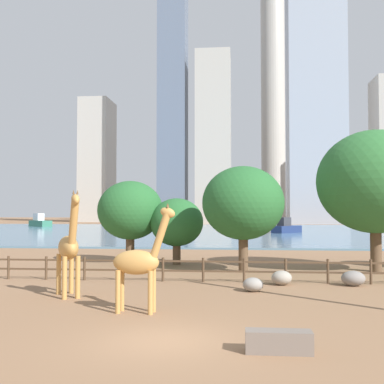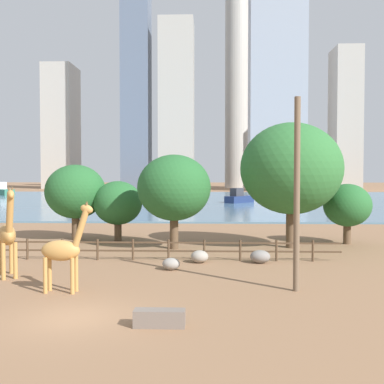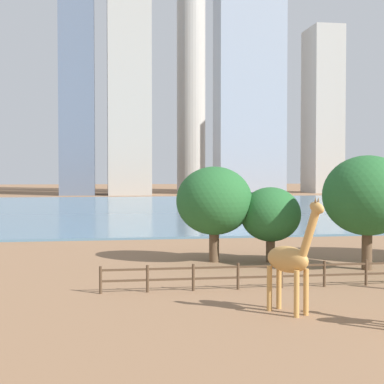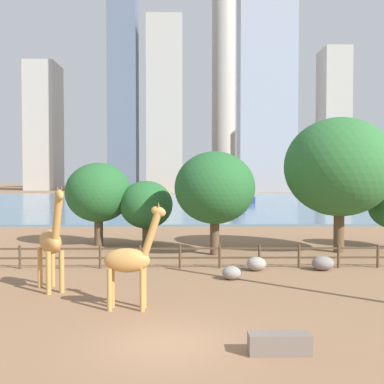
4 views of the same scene
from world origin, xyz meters
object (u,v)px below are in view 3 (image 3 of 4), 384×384
at_px(tree_center_broad, 367,196).
at_px(tree_right_small, 214,201).
at_px(giraffe_companion, 291,259).
at_px(boat_ferry, 259,204).
at_px(tree_left_large, 271,215).

distance_m(tree_center_broad, tree_right_small, 9.38).
bearing_deg(giraffe_companion, tree_right_small, 150.88).
distance_m(tree_center_broad, boat_ferry, 52.56).
distance_m(tree_right_small, boat_ferry, 50.25).
bearing_deg(tree_center_broad, tree_right_small, 152.46).
xyz_separation_m(tree_left_large, tree_center_broad, (4.75, -3.76, 1.33)).
distance_m(tree_left_large, boat_ferry, 49.75).
bearing_deg(tree_center_broad, boat_ferry, 81.58).
bearing_deg(tree_right_small, boat_ferry, 71.42).
bearing_deg(boat_ferry, giraffe_companion, -153.96).
xyz_separation_m(tree_left_large, tree_right_small, (-3.55, 0.57, 0.87)).
bearing_deg(boat_ferry, tree_right_small, -158.35).
distance_m(tree_left_large, tree_right_small, 3.70).
distance_m(giraffe_companion, boat_ferry, 63.54).
bearing_deg(tree_right_small, tree_center_broad, -27.54).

